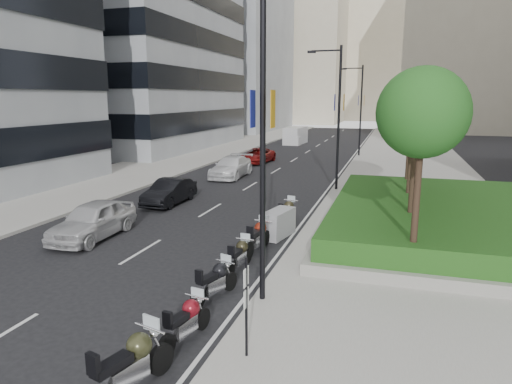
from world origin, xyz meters
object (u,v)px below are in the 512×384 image
at_px(car_c, 231,167).
at_px(delivery_van, 295,136).
at_px(lamp_post_0, 257,129).
at_px(motorcycle_1, 186,321).
at_px(motorcycle_4, 258,236).
at_px(motorcycle_5, 278,224).
at_px(parking_sign, 246,302).
at_px(car_b, 169,192).
at_px(motorcycle_3, 240,255).
at_px(lamp_post_2, 359,106).
at_px(motorcycle_2, 215,281).
at_px(car_d, 258,156).
at_px(motorcycle_6, 287,212).
at_px(motorcycle_0, 130,365).
at_px(car_a, 93,220).
at_px(lamp_post_1, 336,111).

xyz_separation_m(car_c, delivery_van, (-0.68, 25.96, 0.23)).
xyz_separation_m(lamp_post_0, motorcycle_1, (-1.02, -2.61, -4.52)).
distance_m(motorcycle_4, motorcycle_5, 2.06).
bearing_deg(parking_sign, car_b, 123.52).
relative_size(motorcycle_1, motorcycle_3, 1.02).
relative_size(lamp_post_2, motorcycle_2, 4.43).
bearing_deg(car_d, lamp_post_2, 43.62).
bearing_deg(car_c, motorcycle_6, -59.00).
relative_size(lamp_post_0, motorcycle_0, 3.72).
height_order(lamp_post_0, car_d, lamp_post_0).
relative_size(motorcycle_1, car_c, 0.39).
distance_m(parking_sign, delivery_van, 49.89).
bearing_deg(car_d, parking_sign, -70.15).
bearing_deg(motorcycle_2, motorcycle_5, 14.67).
bearing_deg(car_d, motorcycle_0, -74.08).
bearing_deg(car_d, delivery_van, 94.70).
xyz_separation_m(motorcycle_1, motorcycle_3, (-0.32, 4.93, -0.01)).
bearing_deg(delivery_van, motorcycle_1, -76.86).
xyz_separation_m(lamp_post_2, car_b, (-8.38, -24.35, -4.36)).
relative_size(motorcycle_4, car_d, 0.47).
height_order(motorcycle_0, motorcycle_4, motorcycle_0).
xyz_separation_m(motorcycle_4, delivery_van, (-7.50, 41.59, 0.40)).
distance_m(lamp_post_2, car_a, 32.45).
distance_m(lamp_post_2, motorcycle_2, 35.42).
bearing_deg(lamp_post_2, motorcycle_1, -91.56).
bearing_deg(lamp_post_1, car_a, -123.20).
bearing_deg(parking_sign, delivery_van, 100.92).
height_order(lamp_post_0, delivery_van, lamp_post_0).
relative_size(lamp_post_0, parking_sign, 3.60).
relative_size(motorcycle_4, delivery_van, 0.43).
bearing_deg(motorcycle_2, car_a, 77.62).
bearing_deg(car_b, motorcycle_6, -16.00).
distance_m(lamp_post_0, parking_sign, 4.74).
relative_size(lamp_post_2, delivery_van, 1.72).
height_order(lamp_post_0, car_c, lamp_post_0).
height_order(motorcycle_2, motorcycle_3, motorcycle_2).
bearing_deg(delivery_van, lamp_post_2, -47.26).
relative_size(motorcycle_0, motorcycle_2, 1.19).
distance_m(lamp_post_2, delivery_van, 14.65).
height_order(lamp_post_2, motorcycle_6, lamp_post_2).
xyz_separation_m(car_b, car_d, (-0.03, 17.26, -0.04)).
xyz_separation_m(lamp_post_0, motorcycle_6, (-1.10, 8.53, -4.49)).
relative_size(lamp_post_2, motorcycle_6, 4.17).
distance_m(motorcycle_1, motorcycle_4, 7.01).
relative_size(motorcycle_1, car_d, 0.43).
relative_size(lamp_post_2, motorcycle_4, 4.01).
distance_m(lamp_post_0, car_a, 10.33).
relative_size(motorcycle_6, car_d, 0.45).
xyz_separation_m(lamp_post_2, car_d, (-8.42, -7.09, -4.40)).
height_order(car_a, car_c, car_a).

